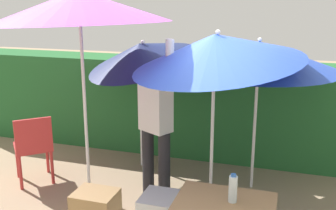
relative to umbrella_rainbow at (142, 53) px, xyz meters
The scene contains 10 objects.
ground_plane 1.93m from the umbrella_rainbow, 58.96° to the right, with size 24.00×24.00×0.00m, color #9E8466.
hedge_row 1.30m from the umbrella_rainbow, 53.30° to the left, with size 8.00×0.70×1.41m, color #23602D.
umbrella_rainbow is the anchor object (origin of this frame).
umbrella_orange 1.44m from the umbrella_rainbow, 36.66° to the right, with size 1.82×1.81×2.14m.
umbrella_yellow 1.54m from the umbrella_rainbow, ahead, with size 1.86×1.86×1.86m.
umbrella_navy 1.20m from the umbrella_rainbow, 108.63° to the right, with size 2.02×2.01×2.44m.
person_vendor 1.11m from the umbrella_rainbow, 59.14° to the right, with size 0.53×0.36×1.88m.
chair_plastic 1.80m from the umbrella_rainbow, 141.11° to the right, with size 0.62×0.62×0.89m.
crate_cardboard 2.07m from the umbrella_rainbow, 88.53° to the right, with size 0.44×0.36×0.33m, color #9E7A4C.
bottle_water 2.61m from the umbrella_rainbow, 52.20° to the right, with size 0.07×0.07×0.24m.
Camera 1 is at (1.35, -3.97, 2.31)m, focal length 43.08 mm.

